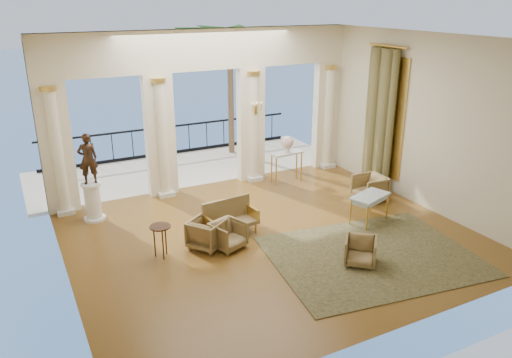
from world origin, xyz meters
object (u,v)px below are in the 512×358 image
settee (229,218)px  pedestal (93,202)px  console_table (287,157)px  armchair_c (370,187)px  game_table (370,198)px  armchair_b (361,250)px  armchair_d (207,232)px  armchair_a (228,234)px  side_table (160,230)px  statue (88,159)px

settee → pedestal: (-2.70, 2.29, 0.06)m
settee → console_table: 3.88m
armchair_c → console_table: 2.68m
settee → game_table: bearing=-21.9°
armchair_b → game_table: bearing=86.8°
armchair_d → pedestal: size_ratio=0.74×
armchair_a → settee: settee is taller
armchair_a → armchair_d: 0.48m
armchair_b → pedestal: 6.65m
armchair_a → console_table: 4.53m
armchair_a → side_table: 1.50m
armchair_c → pedestal: pedestal is taller
armchair_d → armchair_c: bearing=-119.8°
armchair_a → armchair_c: size_ratio=0.88×
armchair_a → game_table: (3.68, -0.35, 0.30)m
armchair_b → console_table: size_ratio=0.64×
settee → console_table: console_table is taller
settee → game_table: settee is taller
console_table → armchair_a: bearing=-142.7°
armchair_d → console_table: (3.72, 2.81, 0.41)m
side_table → armchair_c: bearing=4.4°
statue → console_table: bearing=179.9°
armchair_d → statue: 3.54m
armchair_b → pedestal: bearing=173.9°
armchair_d → side_table: size_ratio=1.00×
settee → statue: 3.74m
armchair_c → game_table: armchair_c is taller
settee → pedestal: bearing=134.0°
console_table → armchair_c: bearing=-66.1°
armchair_c → game_table: 1.46m
armchair_b → side_table: size_ratio=0.89×
armchair_d → side_table: 1.07m
armchair_d → settee: size_ratio=0.55×
armchair_c → armchair_d: bearing=-81.9°
armchair_c → settee: settee is taller
armchair_c → settee: 4.30m
armchair_b → settee: bearing=166.6°
armchair_a → console_table: console_table is taller
side_table → armchair_a: bearing=-11.0°
armchair_a → armchair_c: (4.61, 0.75, 0.05)m
armchair_a → statue: statue is taller
armchair_a → settee: (0.32, 0.62, 0.08)m
side_table → console_table: bearing=30.3°
armchair_c → side_table: bearing=-83.1°
settee → console_table: bearing=33.3°
armchair_b → statue: 6.77m
armchair_c → statue: 7.43m
settee → console_table: (3.00, 2.44, 0.36)m
settee → side_table: settee is taller
armchair_c → settee: (-4.30, -0.13, 0.03)m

